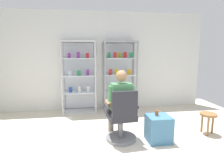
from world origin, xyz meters
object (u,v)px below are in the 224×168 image
at_px(tea_glass, 157,113).
at_px(seated_shopkeeper, 120,101).
at_px(wooden_stool, 208,118).
at_px(office_chair, 122,120).
at_px(display_cabinet_left, 79,77).
at_px(storage_crate, 158,129).
at_px(display_cabinet_right, 120,76).

bearing_deg(tea_glass, seated_shopkeeper, 160.61).
bearing_deg(wooden_stool, tea_glass, -173.38).
bearing_deg(office_chair, display_cabinet_left, 113.16).
height_order(display_cabinet_left, wooden_stool, display_cabinet_left).
distance_m(office_chair, wooden_stool, 1.74).
bearing_deg(wooden_stool, office_chair, -177.80).
bearing_deg(tea_glass, storage_crate, -45.64).
relative_size(display_cabinet_right, seated_shopkeeper, 1.47).
xyz_separation_m(storage_crate, wooden_stool, (1.08, 0.16, 0.10)).
bearing_deg(seated_shopkeeper, storage_crate, -20.94).
bearing_deg(display_cabinet_left, seated_shopkeeper, -65.31).
relative_size(seated_shopkeeper, storage_crate, 2.71).
bearing_deg(display_cabinet_right, seated_shopkeeper, -100.25).
distance_m(display_cabinet_right, tea_glass, 2.02).
bearing_deg(wooden_stool, storage_crate, -171.56).
relative_size(display_cabinet_left, display_cabinet_right, 1.00).
distance_m(display_cabinet_right, storage_crate, 2.14).
bearing_deg(office_chair, tea_glass, -5.70).
bearing_deg(display_cabinet_left, office_chair, -66.84).
distance_m(seated_shopkeeper, tea_glass, 0.70).
relative_size(tea_glass, wooden_stool, 0.24).
bearing_deg(tea_glass, office_chair, 174.30).
bearing_deg(storage_crate, tea_glass, 134.36).
distance_m(display_cabinet_left, office_chair, 2.12).
bearing_deg(office_chair, display_cabinet_right, 81.05).
xyz_separation_m(display_cabinet_right, seated_shopkeeper, (-0.31, -1.72, -0.26)).
relative_size(office_chair, tea_glass, 9.68).
height_order(display_cabinet_left, storage_crate, display_cabinet_left).
height_order(display_cabinet_right, storage_crate, display_cabinet_right).
bearing_deg(display_cabinet_right, tea_glass, -80.39).
height_order(office_chair, wooden_stool, office_chair).
bearing_deg(wooden_stool, display_cabinet_left, 144.51).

